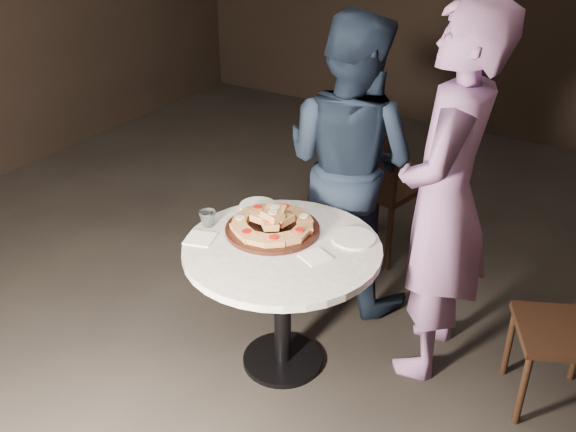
% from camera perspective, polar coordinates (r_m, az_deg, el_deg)
% --- Properties ---
extents(floor, '(7.00, 7.00, 0.00)m').
position_cam_1_polar(floor, '(3.42, -0.66, -11.08)').
color(floor, black).
rests_on(floor, ground).
extents(table, '(0.92, 0.92, 0.68)m').
position_cam_1_polar(table, '(2.96, -0.51, -4.75)').
color(table, black).
rests_on(table, ground).
extents(serving_board, '(0.45, 0.45, 0.02)m').
position_cam_1_polar(serving_board, '(3.01, -1.39, -1.17)').
color(serving_board, black).
rests_on(serving_board, table).
extents(focaccia_pile, '(0.39, 0.40, 0.11)m').
position_cam_1_polar(focaccia_pile, '(2.99, -1.39, -0.52)').
color(focaccia_pile, '#B67E46').
rests_on(focaccia_pile, serving_board).
extents(plate_left, '(0.20, 0.20, 0.01)m').
position_cam_1_polar(plate_left, '(3.22, -2.70, 0.93)').
color(plate_left, white).
rests_on(plate_left, table).
extents(plate_right, '(0.22, 0.22, 0.01)m').
position_cam_1_polar(plate_right, '(2.96, 5.84, -1.97)').
color(plate_right, white).
rests_on(plate_right, table).
extents(water_glass, '(0.10, 0.10, 0.08)m').
position_cam_1_polar(water_glass, '(3.06, -7.13, -0.23)').
color(water_glass, silver).
rests_on(water_glass, table).
extents(napkin_near, '(0.16, 0.16, 0.01)m').
position_cam_1_polar(napkin_near, '(2.97, -7.82, -2.00)').
color(napkin_near, white).
rests_on(napkin_near, table).
extents(napkin_far, '(0.15, 0.15, 0.01)m').
position_cam_1_polar(napkin_far, '(2.81, 2.44, -3.65)').
color(napkin_far, white).
rests_on(napkin_far, table).
extents(chair_far, '(0.50, 0.52, 0.90)m').
position_cam_1_polar(chair_far, '(3.92, 7.93, 3.23)').
color(chair_far, black).
rests_on(chair_far, ground).
extents(diner_navy, '(0.85, 0.70, 1.60)m').
position_cam_1_polar(diner_navy, '(3.42, 5.47, 4.72)').
color(diner_navy, black).
rests_on(diner_navy, ground).
extents(diner_teal, '(0.49, 0.69, 1.76)m').
position_cam_1_polar(diner_teal, '(2.92, 13.75, 1.29)').
color(diner_teal, slate).
rests_on(diner_teal, ground).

